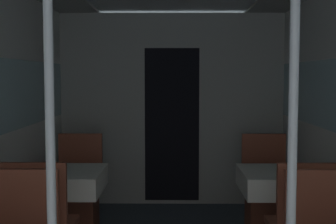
% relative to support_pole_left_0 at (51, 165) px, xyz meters
% --- Properties ---
extents(bulkhead_far, '(2.62, 0.09, 2.25)m').
position_rel_support_pole_left_0_xyz_m(bulkhead_far, '(0.54, 3.47, -0.01)').
color(bulkhead_far, '#A8A8A3').
rests_on(bulkhead_far, ground_plane).
extents(support_pole_left_0, '(0.04, 0.04, 2.25)m').
position_rel_support_pole_left_0_xyz_m(support_pole_left_0, '(0.00, 0.00, 0.00)').
color(support_pole_left_0, silver).
rests_on(support_pole_left_0, ground_plane).
extents(dining_table_left_1, '(0.68, 0.68, 0.73)m').
position_rel_support_pole_left_0_xyz_m(dining_table_left_1, '(-0.38, 1.79, -0.50)').
color(dining_table_left_1, '#4C4C51').
rests_on(dining_table_left_1, ground_plane).
extents(chair_left_far_1, '(0.44, 0.44, 0.95)m').
position_rel_support_pole_left_0_xyz_m(chair_left_far_1, '(-0.38, 2.40, -0.83)').
color(chair_left_far_1, brown).
rests_on(chair_left_far_1, ground_plane).
extents(support_pole_right_0, '(0.04, 0.04, 2.25)m').
position_rel_support_pole_left_0_xyz_m(support_pole_right_0, '(1.08, 0.00, 0.00)').
color(support_pole_right_0, silver).
rests_on(support_pole_right_0, ground_plane).
extents(dining_table_right_1, '(0.68, 0.68, 0.73)m').
position_rel_support_pole_left_0_xyz_m(dining_table_right_1, '(1.46, 1.79, -0.50)').
color(dining_table_right_1, '#4C4C51').
rests_on(dining_table_right_1, ground_plane).
extents(chair_right_far_1, '(0.44, 0.44, 0.95)m').
position_rel_support_pole_left_0_xyz_m(chair_right_far_1, '(1.46, 2.40, -0.83)').
color(chair_right_far_1, brown).
rests_on(chair_right_far_1, ground_plane).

